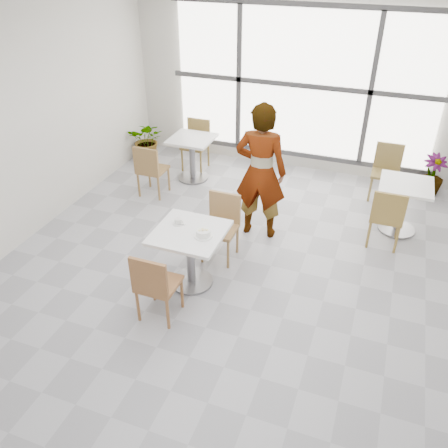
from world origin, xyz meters
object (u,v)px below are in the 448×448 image
(chair_far, at_px, (222,222))
(bg_table_left, at_px, (192,153))
(oatmeal_bowl, at_px, (203,233))
(bg_chair_left_near, at_px, (150,168))
(main_table, at_px, (190,247))
(bg_chair_left_far, at_px, (197,141))
(bg_table_right, at_px, (403,200))
(person, at_px, (261,172))
(plant_left, at_px, (148,140))
(coffee_cup, at_px, (178,222))
(bg_chair_right_far, at_px, (386,168))
(chair_near, at_px, (155,283))
(bg_chair_right_near, at_px, (387,215))
(plant_right, at_px, (432,175))

(chair_far, bearing_deg, bg_table_left, 123.34)
(oatmeal_bowl, distance_m, bg_chair_left_near, 2.51)
(main_table, bearing_deg, bg_chair_left_far, 111.84)
(chair_far, bearing_deg, bg_table_right, 33.38)
(person, distance_m, plant_left, 3.25)
(coffee_cup, height_order, bg_chair_right_far, bg_chair_right_far)
(main_table, distance_m, plant_left, 3.83)
(bg_chair_right_far, bearing_deg, person, -132.25)
(bg_table_left, bearing_deg, main_table, -66.79)
(chair_far, xyz_separation_m, bg_table_left, (-1.25, 1.91, -0.01))
(chair_near, distance_m, bg_chair_right_far, 4.35)
(chair_near, bearing_deg, plant_left, -60.59)
(coffee_cup, distance_m, plant_left, 3.67)
(bg_chair_right_far, bearing_deg, bg_table_left, -170.95)
(chair_far, height_order, bg_chair_right_near, same)
(bg_table_left, distance_m, bg_chair_left_near, 0.88)
(oatmeal_bowl, bearing_deg, bg_chair_left_near, 132.39)
(oatmeal_bowl, height_order, bg_table_right, oatmeal_bowl)
(bg_chair_left_near, xyz_separation_m, plant_right, (4.21, 1.62, -0.16))
(bg_chair_right_far, distance_m, plant_left, 4.26)
(bg_chair_left_near, bearing_deg, plant_right, -159.02)
(bg_chair_left_far, height_order, plant_left, bg_chair_left_far)
(chair_far, xyz_separation_m, person, (0.30, 0.67, 0.45))
(bg_chair_left_far, bearing_deg, person, -45.68)
(bg_table_right, xyz_separation_m, bg_chair_left_near, (-3.79, -0.31, 0.01))
(bg_table_left, bearing_deg, bg_chair_left_far, 103.95)
(oatmeal_bowl, height_order, bg_table_left, oatmeal_bowl)
(main_table, distance_m, person, 1.49)
(person, bearing_deg, bg_chair_right_near, -175.33)
(plant_left, xyz_separation_m, plant_right, (4.97, 0.31, -0.02))
(bg_table_right, bearing_deg, plant_left, 167.73)
(coffee_cup, xyz_separation_m, bg_chair_left_near, (-1.30, 1.70, -0.28))
(person, bearing_deg, coffee_cup, 60.12)
(bg_table_left, relative_size, bg_table_right, 1.00)
(bg_chair_right_near, bearing_deg, bg_table_right, -109.74)
(person, height_order, bg_table_left, person)
(main_table, relative_size, plant_right, 1.17)
(main_table, distance_m, bg_chair_left_near, 2.34)
(coffee_cup, distance_m, bg_chair_right_far, 3.73)
(coffee_cup, height_order, bg_chair_right_near, bg_chair_right_near)
(bg_chair_left_near, xyz_separation_m, bg_chair_right_far, (3.50, 1.30, 0.00))
(bg_chair_left_far, bearing_deg, bg_chair_left_near, -101.40)
(oatmeal_bowl, relative_size, bg_chair_left_near, 0.24)
(coffee_cup, relative_size, bg_chair_left_far, 0.18)
(coffee_cup, bearing_deg, bg_chair_right_near, 33.21)
(main_table, height_order, bg_chair_right_far, bg_chair_right_far)
(main_table, relative_size, oatmeal_bowl, 3.81)
(bg_table_left, height_order, plant_left, bg_table_left)
(main_table, xyz_separation_m, oatmeal_bowl, (0.19, -0.04, 0.27))
(chair_near, height_order, bg_chair_left_far, same)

